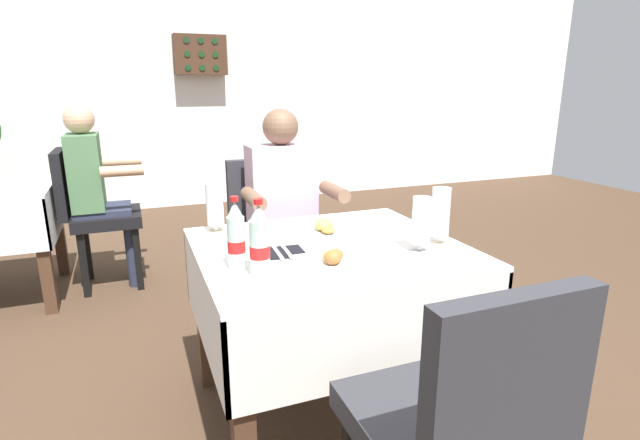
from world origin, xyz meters
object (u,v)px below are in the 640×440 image
(seated_diner_far, at_px, (285,213))
(beer_glass_left, at_px, (215,208))
(cola_bottle_secondary, at_px, (260,243))
(wall_bottle_rack, at_px, (200,55))
(background_chair_right, at_px, (92,210))
(main_dining_table, at_px, (329,287))
(chair_far_diner_seat, at_px, (272,236))
(napkin_cutlery_set, at_px, (281,252))
(cola_bottle_primary, at_px, (236,238))
(plate_near_camera, at_px, (334,260))
(beer_glass_middle, at_px, (421,224))
(background_patron, at_px, (97,187))
(chair_near_camera_side, at_px, (457,422))
(plate_far_diner, at_px, (324,229))
(beer_glass_right, at_px, (440,215))

(seated_diner_far, xyz_separation_m, beer_glass_left, (-0.44, -0.39, 0.16))
(beer_glass_left, xyz_separation_m, cola_bottle_secondary, (0.05, -0.56, 0.01))
(wall_bottle_rack, bearing_deg, background_chair_right, -117.12)
(main_dining_table, relative_size, background_chair_right, 1.06)
(chair_far_diner_seat, xyz_separation_m, wall_bottle_rack, (0.12, 3.17, 1.15))
(napkin_cutlery_set, bearing_deg, main_dining_table, 5.78)
(chair_far_diner_seat, distance_m, cola_bottle_primary, 1.10)
(main_dining_table, relative_size, plate_near_camera, 4.20)
(seated_diner_far, bearing_deg, beer_glass_middle, -75.25)
(beer_glass_middle, bearing_deg, background_chair_right, 121.83)
(main_dining_table, xyz_separation_m, chair_far_diner_seat, (-0.00, 0.85, -0.03))
(beer_glass_middle, relative_size, background_patron, 0.17)
(chair_far_diner_seat, bearing_deg, chair_near_camera_side, -90.00)
(beer_glass_middle, bearing_deg, seated_diner_far, 104.75)
(plate_far_diner, xyz_separation_m, background_patron, (-0.98, 1.70, -0.07))
(beer_glass_right, distance_m, wall_bottle_rack, 4.26)
(chair_near_camera_side, xyz_separation_m, napkin_cutlery_set, (-0.21, 0.83, 0.21))
(chair_far_diner_seat, height_order, beer_glass_middle, beer_glass_middle)
(beer_glass_right, relative_size, napkin_cutlery_set, 1.19)
(main_dining_table, relative_size, cola_bottle_primary, 3.98)
(beer_glass_left, distance_m, cola_bottle_primary, 0.47)
(beer_glass_middle, bearing_deg, beer_glass_right, 23.67)
(napkin_cutlery_set, bearing_deg, wall_bottle_rack, 85.38)
(chair_far_diner_seat, relative_size, beer_glass_left, 4.53)
(plate_near_camera, distance_m, wall_bottle_rack, 4.34)
(chair_far_diner_seat, bearing_deg, plate_far_diner, -86.25)
(beer_glass_right, bearing_deg, beer_glass_middle, -156.33)
(beer_glass_right, xyz_separation_m, napkin_cutlery_set, (-0.62, 0.12, -0.12))
(beer_glass_right, bearing_deg, wall_bottle_rack, 94.08)
(seated_diner_far, distance_m, plate_far_diner, 0.58)
(main_dining_table, height_order, seated_diner_far, seated_diner_far)
(plate_near_camera, bearing_deg, seated_diner_far, 82.90)
(beer_glass_middle, bearing_deg, cola_bottle_secondary, -178.54)
(chair_near_camera_side, xyz_separation_m, wall_bottle_rack, (0.12, 4.87, 1.15))
(seated_diner_far, distance_m, cola_bottle_secondary, 1.04)
(plate_near_camera, bearing_deg, beer_glass_right, 7.96)
(chair_near_camera_side, bearing_deg, cola_bottle_secondary, 117.74)
(chair_near_camera_side, distance_m, beer_glass_middle, 0.78)
(background_chair_right, relative_size, wall_bottle_rack, 1.73)
(seated_diner_far, xyz_separation_m, beer_glass_middle, (0.25, -0.94, 0.16))
(beer_glass_middle, xyz_separation_m, napkin_cutlery_set, (-0.50, 0.17, -0.10))
(plate_far_diner, distance_m, background_chair_right, 2.00)
(beer_glass_right, bearing_deg, seated_diner_far, 112.77)
(beer_glass_middle, bearing_deg, main_dining_table, 146.56)
(napkin_cutlery_set, xyz_separation_m, background_patron, (-0.73, 1.89, -0.05))
(cola_bottle_primary, height_order, background_patron, background_patron)
(chair_far_diner_seat, xyz_separation_m, napkin_cutlery_set, (-0.21, -0.87, 0.21))
(plate_far_diner, relative_size, background_chair_right, 0.26)
(beer_glass_middle, relative_size, cola_bottle_primary, 0.83)
(beer_glass_middle, xyz_separation_m, wall_bottle_rack, (-0.17, 4.22, 0.83))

